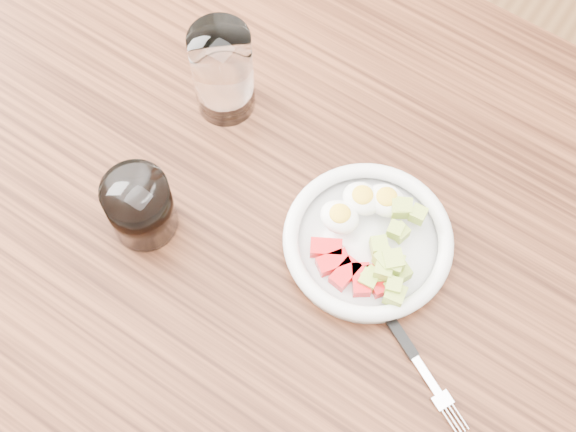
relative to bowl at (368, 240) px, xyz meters
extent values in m
plane|color=brown|center=(-0.08, -0.04, -0.79)|extent=(4.00, 4.00, 0.00)
cube|color=brown|center=(-0.73, 0.31, -0.42)|extent=(0.07, 0.07, 0.73)
cube|color=#5D2E19|center=(-0.08, -0.04, -0.04)|extent=(1.50, 0.90, 0.04)
cylinder|color=white|center=(0.00, 0.00, -0.01)|extent=(0.20, 0.20, 0.01)
torus|color=white|center=(0.00, 0.00, 0.00)|extent=(0.20, 0.20, 0.02)
cube|color=red|center=(-0.04, -0.04, 0.00)|extent=(0.04, 0.04, 0.02)
cube|color=red|center=(-0.02, -0.05, 0.00)|extent=(0.04, 0.04, 0.02)
cube|color=red|center=(0.00, -0.05, 0.00)|extent=(0.03, 0.04, 0.02)
cube|color=red|center=(0.02, -0.05, 0.00)|extent=(0.04, 0.04, 0.02)
cube|color=red|center=(0.04, -0.04, 0.00)|extent=(0.04, 0.04, 0.02)
ellipsoid|color=white|center=(-0.03, 0.04, 0.01)|extent=(0.05, 0.04, 0.03)
ellipsoid|color=yellow|center=(-0.03, 0.04, 0.02)|extent=(0.03, 0.03, 0.01)
ellipsoid|color=white|center=(-0.01, 0.05, 0.01)|extent=(0.05, 0.04, 0.03)
ellipsoid|color=yellow|center=(-0.01, 0.05, 0.02)|extent=(0.03, 0.03, 0.01)
ellipsoid|color=white|center=(-0.04, 0.00, 0.01)|extent=(0.05, 0.04, 0.03)
ellipsoid|color=yellow|center=(-0.04, 0.00, 0.02)|extent=(0.03, 0.03, 0.01)
cube|color=#ACBC48|center=(0.02, 0.00, 0.01)|extent=(0.03, 0.03, 0.02)
cube|color=#ACBC48|center=(0.05, -0.02, 0.00)|extent=(0.03, 0.03, 0.02)
cube|color=#ACBC48|center=(0.04, -0.03, 0.02)|extent=(0.03, 0.03, 0.02)
cube|color=#ACBC48|center=(0.02, 0.05, 0.02)|extent=(0.03, 0.03, 0.02)
cube|color=#ACBC48|center=(0.04, -0.02, 0.02)|extent=(0.03, 0.03, 0.02)
cube|color=#ACBC48|center=(0.04, -0.02, 0.02)|extent=(0.03, 0.03, 0.02)
cube|color=#ACBC48|center=(0.02, 0.02, 0.01)|extent=(0.02, 0.02, 0.02)
cube|color=#ACBC48|center=(0.03, -0.04, 0.00)|extent=(0.02, 0.02, 0.02)
cube|color=#ACBC48|center=(0.06, -0.04, 0.02)|extent=(0.02, 0.02, 0.02)
cube|color=#ACBC48|center=(0.03, -0.04, 0.00)|extent=(0.03, 0.03, 0.02)
cube|color=#ACBC48|center=(0.01, 0.05, 0.02)|extent=(0.03, 0.03, 0.02)
cube|color=#ACBC48|center=(0.06, -0.04, 0.00)|extent=(0.02, 0.02, 0.02)
cube|color=#ACBC48|center=(0.03, -0.02, 0.02)|extent=(0.03, 0.03, 0.02)
cube|color=#ACBC48|center=(0.06, -0.05, 0.01)|extent=(0.03, 0.03, 0.02)
cube|color=#ACBC48|center=(0.04, -0.03, 0.01)|extent=(0.02, 0.02, 0.02)
cube|color=#ACBC48|center=(0.03, -0.04, 0.00)|extent=(0.02, 0.02, 0.02)
cube|color=#ACBC48|center=(0.03, 0.02, 0.01)|extent=(0.02, 0.02, 0.02)
cube|color=#ACBC48|center=(0.03, 0.05, 0.02)|extent=(0.02, 0.02, 0.02)
cube|color=black|center=(0.08, -0.07, -0.01)|extent=(0.08, 0.05, 0.01)
cube|color=silver|center=(0.14, -0.10, -0.01)|extent=(0.05, 0.03, 0.00)
cube|color=silver|center=(0.17, -0.11, -0.01)|extent=(0.02, 0.03, 0.00)
cylinder|color=silver|center=(0.18, -0.13, -0.01)|extent=(0.03, 0.02, 0.00)
cylinder|color=silver|center=(0.19, -0.13, -0.01)|extent=(0.03, 0.02, 0.00)
cylinder|color=silver|center=(0.19, -0.12, -0.01)|extent=(0.03, 0.02, 0.00)
cylinder|color=silver|center=(0.19, -0.12, -0.01)|extent=(0.03, 0.02, 0.00)
cylinder|color=white|center=(-0.26, 0.07, 0.05)|extent=(0.08, 0.08, 0.14)
cylinder|color=white|center=(-0.24, -0.12, 0.03)|extent=(0.08, 0.08, 0.09)
cylinder|color=black|center=(-0.24, -0.12, 0.02)|extent=(0.07, 0.07, 0.08)
camera|label=1|loc=(0.12, -0.36, 0.87)|focal=50.00mm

